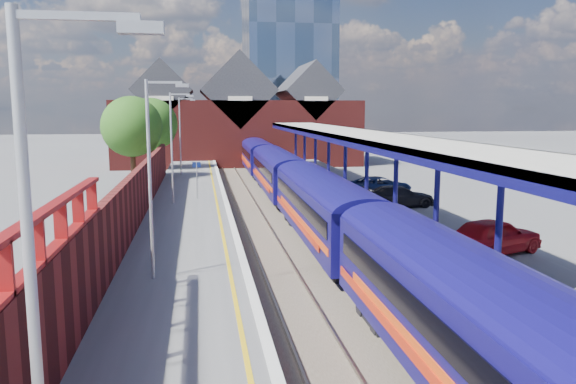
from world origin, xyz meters
name	(u,v)px	position (x,y,z in m)	size (l,w,h in m)	color
ground	(261,198)	(0.00, 30.00, 0.00)	(240.00, 240.00, 0.00)	#5B5B5E
ballast_bed	(279,222)	(0.00, 20.00, 0.03)	(6.00, 76.00, 0.06)	#473D33
rails	(279,221)	(0.00, 20.00, 0.12)	(4.51, 76.00, 0.14)	slate
left_platform	(189,217)	(-5.50, 20.00, 0.50)	(5.00, 76.00, 1.00)	#565659
right_platform	(372,212)	(6.00, 20.00, 0.50)	(6.00, 76.00, 1.00)	#565659
coping_left	(228,208)	(-3.15, 20.00, 1.02)	(0.30, 76.00, 0.05)	silver
coping_right	(328,205)	(3.15, 20.00, 1.02)	(0.30, 76.00, 0.05)	silver
yellow_line	(218,208)	(-3.75, 20.00, 1.01)	(0.14, 76.00, 0.01)	yellow
train	(297,184)	(1.49, 22.16, 2.12)	(2.99, 65.93, 3.45)	#110C56
canopy	(357,136)	(5.48, 21.95, 5.25)	(4.50, 52.00, 4.48)	#100E53
lamp_post_a	(46,304)	(-6.36, -8.00, 4.99)	(1.48, 0.18, 7.00)	#A5A8AA
lamp_post_b	(153,167)	(-6.36, 6.00, 4.99)	(1.48, 0.18, 7.00)	#A5A8AA
lamp_post_c	(174,141)	(-6.36, 22.00, 4.99)	(1.48, 0.18, 7.00)	#A5A8AA
lamp_post_d	(182,131)	(-6.36, 38.00, 4.99)	(1.48, 0.18, 7.00)	#A5A8AA
platform_sign	(197,174)	(-5.00, 24.00, 2.69)	(0.55, 0.08, 2.50)	#A5A8AA
brick_wall	(131,204)	(-8.10, 13.54, 2.45)	(0.35, 50.00, 3.86)	#5C1A18
station_building	(237,121)	(0.00, 58.00, 5.45)	(30.00, 12.12, 13.78)	#5C1A18
glass_tower	(288,28)	(10.00, 80.00, 20.20)	(14.20, 14.20, 40.30)	#455B77
tree_near	(133,128)	(-10.35, 35.91, 5.35)	(5.20, 5.20, 8.10)	#382314
tree_far	(153,125)	(-9.35, 43.91, 5.35)	(5.20, 5.20, 8.10)	#382314
parked_car_red	(494,236)	(7.26, 7.30, 1.77)	(1.82, 4.52, 1.54)	#A50D16
parked_car_dark	(399,196)	(7.34, 18.80, 1.65)	(1.83, 4.50, 1.31)	black
parked_car_blue	(379,186)	(7.61, 23.51, 1.67)	(2.21, 4.79, 1.33)	navy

